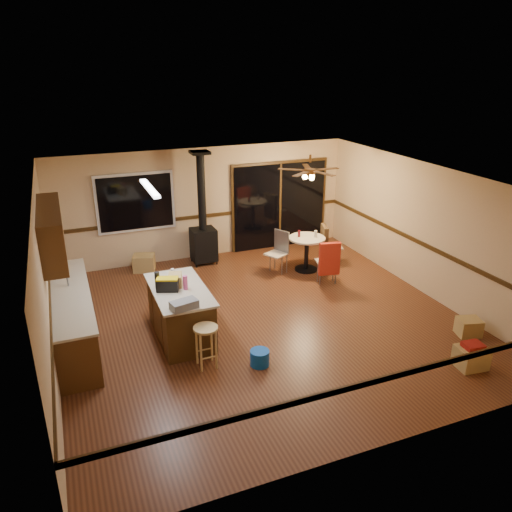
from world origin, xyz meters
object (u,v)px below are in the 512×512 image
blue_bucket (260,358)px  box_corner_b (469,327)px  chair_near (329,258)px  bar_stool (206,347)px  kitchen_island (180,312)px  box_under_window (144,263)px  toolbox_grey (184,305)px  chair_right (325,241)px  dining_table (307,248)px  box_corner_a (471,357)px  toolbox_black (168,285)px  chair_left (279,247)px  wood_stove (203,233)px

blue_bucket → box_corner_b: (3.69, -0.50, 0.03)m
chair_near → bar_stool: bearing=-149.2°
kitchen_island → box_under_window: kitchen_island is taller
toolbox_grey → blue_bucket: (1.01, -0.59, -0.84)m
bar_stool → chair_right: chair_right is taller
bar_stool → dining_table: size_ratio=0.85×
bar_stool → box_under_window: bar_stool is taller
chair_right → blue_bucket: bearing=-132.5°
toolbox_grey → box_corner_a: toolbox_grey is taller
toolbox_grey → box_corner_b: (4.69, -1.09, -0.81)m
kitchen_island → toolbox_black: size_ratio=4.71×
box_under_window → chair_left: bearing=-22.8°
blue_bucket → chair_near: (2.46, 2.21, 0.47)m
toolbox_grey → chair_right: (3.93, 2.60, -0.37)m
chair_right → box_under_window: size_ratio=1.51×
chair_near → box_under_window: chair_near is taller
kitchen_island → toolbox_black: bearing=179.7°
bar_stool → chair_near: bearing=30.8°
toolbox_grey → chair_right: 4.73m
dining_table → box_corner_a: (0.61, -4.35, -0.36)m
wood_stove → blue_bucket: wood_stove is taller
chair_left → chair_right: size_ratio=0.77×
kitchen_island → dining_table: 3.76m
kitchen_island → bar_stool: 1.05m
box_corner_b → chair_right: bearing=101.7°
wood_stove → bar_stool: size_ratio=3.67×
toolbox_black → chair_left: (2.89, 1.92, -0.41)m
toolbox_grey → box_under_window: toolbox_grey is taller
toolbox_black → chair_right: bearing=25.1°
bar_stool → chair_right: 4.71m
dining_table → chair_near: bearing=-85.9°
chair_near → box_corner_a: chair_near is taller
blue_bucket → box_corner_a: 3.26m
toolbox_grey → toolbox_black: size_ratio=1.14×
blue_bucket → chair_right: chair_right is taller
kitchen_island → toolbox_grey: size_ratio=4.12×
toolbox_black → blue_bucket: size_ratio=1.18×
chair_right → box_corner_b: bearing=-78.3°
kitchen_island → toolbox_black: toolbox_black is taller
kitchen_island → chair_right: (3.84, 1.88, 0.14)m
chair_left → box_under_window: size_ratio=1.16×
toolbox_black → blue_bucket: toolbox_black is taller
kitchen_island → blue_bucket: kitchen_island is taller
chair_left → box_corner_a: chair_left is taller
dining_table → chair_near: size_ratio=1.15×
box_under_window → toolbox_grey: bearing=-90.2°
toolbox_black → kitchen_island: bearing=-0.3°
box_corner_b → chair_left: bearing=116.9°
box_corner_a → toolbox_black: bearing=147.9°
wood_stove → toolbox_grey: bearing=-110.3°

